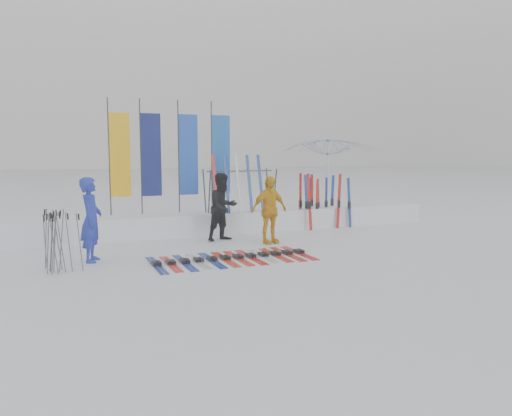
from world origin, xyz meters
name	(u,v)px	position (x,y,z in m)	size (l,w,h in m)	color
ground	(276,263)	(0.00, 0.00, 0.00)	(120.00, 120.00, 0.00)	white
snow_bank	(211,221)	(0.00, 4.60, 0.30)	(14.00, 1.60, 0.60)	white
person_blue	(91,220)	(-3.57, 1.67, 0.90)	(0.66, 0.43, 1.81)	#1D2EAB
person_black	(223,207)	(-0.16, 3.01, 0.89)	(0.87, 0.68, 1.79)	black
person_yellow	(269,210)	(0.80, 2.18, 0.86)	(1.01, 0.42, 1.72)	#E8A70F
tent_canopy	(330,179)	(4.16, 4.86, 1.44)	(3.15, 3.21, 2.89)	white
ski_row	(232,257)	(-0.72, 0.76, 0.04)	(3.47, 1.70, 0.07)	navy
pole_cluster	(56,242)	(-4.28, 0.96, 0.60)	(0.71, 0.66, 1.24)	#595B60
feather_flags	(170,155)	(-1.16, 4.72, 2.24)	(3.48, 0.11, 3.20)	#383A3F
ski_rack	(240,185)	(0.76, 4.20, 1.38)	(2.04, 0.80, 1.23)	#383A3F
upright_skis	(320,201)	(3.37, 4.10, 0.80)	(1.62, 1.09, 1.70)	red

